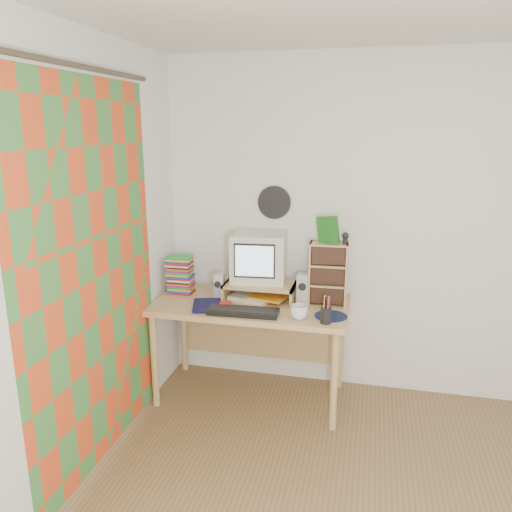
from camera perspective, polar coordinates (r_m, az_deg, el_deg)
The scene contains 20 objects.
back_wall at distance 3.75m, azimuth 16.22°, elevation 2.74°, with size 3.50×3.50×0.00m, color white.
left_wall at distance 2.57m, azimuth -24.31°, elevation -3.37°, with size 3.50×3.50×0.00m, color white.
curtain at distance 2.95m, azimuth -17.92°, elevation -2.56°, with size 2.20×2.20×0.00m, color #D9481E.
wall_disc at distance 3.76m, azimuth 2.10°, elevation 6.13°, with size 0.25×0.25×0.02m, color black.
desk at distance 3.73m, azimuth -0.40°, elevation -6.95°, with size 1.40×0.70×0.75m.
monitor_riser at distance 3.67m, azimuth 0.49°, elevation -3.49°, with size 0.52×0.30×0.12m.
crt_monitor at distance 3.66m, azimuth 0.33°, elevation -0.17°, with size 0.38×0.38×0.36m, color beige.
speaker_left at distance 3.67m, azimuth -4.22°, elevation -3.51°, with size 0.07×0.07×0.19m, color silver.
speaker_right at distance 3.57m, azimuth 5.40°, elevation -3.81°, with size 0.08×0.08×0.22m, color silver.
keyboard at distance 3.40m, azimuth -1.48°, elevation -6.38°, with size 0.48×0.16×0.03m, color black.
dvd_stack at distance 3.83m, azimuth -8.64°, elevation -2.32°, with size 0.18×0.13×0.26m, color brown, non-canonical shape.
cd_rack at distance 3.57m, azimuth 8.22°, elevation -2.01°, with size 0.27×0.14×0.45m, color tan.
mug at distance 3.32m, azimuth 4.96°, elevation -6.42°, with size 0.12×0.12×0.09m, color white.
diary at distance 3.55m, azimuth -7.21°, elevation -5.46°, with size 0.24×0.18×0.05m, color #100F3A.
mousepad at distance 3.40m, azimuth 8.55°, elevation -6.80°, with size 0.22×0.22×0.00m, color #101C38.
pen_cup at distance 3.26m, azimuth 8.01°, elevation -6.41°, with size 0.07×0.07×0.14m, color black, non-canonical shape.
papers at distance 3.68m, azimuth 0.27°, elevation -4.69°, with size 0.30×0.22×0.04m, color beige, non-canonical shape.
red_box at distance 3.51m, azimuth -3.47°, elevation -5.62°, with size 0.09×0.05×0.04m, color #B12312.
game_box at distance 3.48m, azimuth 8.23°, elevation 2.96°, with size 0.15×0.03×0.19m, color #1A5E1C.
webcam at distance 3.49m, azimuth 10.17°, elevation 2.01°, with size 0.05×0.05×0.08m, color black, non-canonical shape.
Camera 1 is at (-0.21, -1.92, 1.99)m, focal length 35.00 mm.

